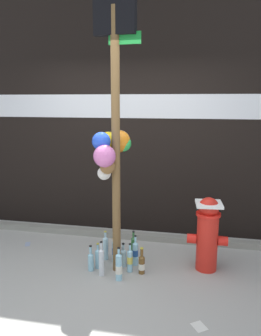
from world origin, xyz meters
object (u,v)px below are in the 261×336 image
(bottle_4, at_px, (98,258))
(bottle_5, at_px, (135,253))
(bottle_0, at_px, (142,264))
(bottle_6, at_px, (106,247))
(bottle_7, at_px, (115,250))
(bottle_8, at_px, (130,260))
(bottle_3, at_px, (123,257))
(bottle_10, at_px, (119,267))
(bottle_1, at_px, (102,261))
(bottle_9, at_px, (133,248))
(fire_hydrant, at_px, (208,232))
(bottle_2, at_px, (91,261))
(memorial_post, at_px, (112,133))

(bottle_4, height_order, bottle_5, bottle_5)
(bottle_0, relative_size, bottle_6, 0.85)
(bottle_7, height_order, bottle_8, bottle_7)
(bottle_8, bearing_deg, bottle_6, 146.04)
(bottle_0, xyz_separation_m, bottle_3, (-0.24, 0.12, 0.00))
(bottle_6, height_order, bottle_10, bottle_10)
(bottle_3, bearing_deg, bottle_5, 23.97)
(bottle_1, height_order, bottle_4, bottle_1)
(bottle_4, height_order, bottle_8, bottle_8)
(bottle_1, xyz_separation_m, bottle_3, (0.19, 0.25, -0.05))
(bottle_4, bearing_deg, bottle_9, 35.87)
(bottle_6, bearing_deg, bottle_5, -10.36)
(bottle_8, xyz_separation_m, bottle_10, (-0.08, -0.20, 0.01))
(fire_hydrant, distance_m, bottle_8, 0.93)
(bottle_3, height_order, bottle_7, bottle_7)
(bottle_5, xyz_separation_m, bottle_9, (-0.04, 0.10, 0.01))
(bottle_2, xyz_separation_m, bottle_10, (0.36, -0.14, 0.03))
(bottle_3, xyz_separation_m, bottle_4, (-0.28, -0.10, 0.01))
(bottle_0, height_order, bottle_10, bottle_10)
(bottle_10, bearing_deg, bottle_3, 94.01)
(bottle_0, bearing_deg, bottle_8, 173.15)
(bottle_4, distance_m, bottle_10, 0.36)
(bottle_2, height_order, bottle_3, bottle_2)
(bottle_9, bearing_deg, bottle_2, -142.01)
(bottle_2, relative_size, bottle_8, 0.90)
(bottle_0, bearing_deg, bottle_3, 152.68)
(bottle_7, bearing_deg, bottle_3, -35.74)
(bottle_2, bearing_deg, bottle_5, 26.21)
(bottle_8, bearing_deg, bottle_10, -111.81)
(bottle_1, height_order, bottle_3, bottle_1)
(bottle_1, bearing_deg, bottle_6, 99.21)
(bottle_1, distance_m, bottle_10, 0.22)
(bottle_1, bearing_deg, bottle_9, 55.89)
(bottle_0, height_order, bottle_3, bottle_0)
(bottle_0, height_order, bottle_5, bottle_5)
(bottle_1, xyz_separation_m, bottle_8, (0.29, 0.14, -0.02))
(bottle_5, bearing_deg, bottle_6, 169.64)
(bottle_3, relative_size, bottle_8, 0.85)
(bottle_9, bearing_deg, memorial_post, -128.95)
(memorial_post, bearing_deg, bottle_5, 29.21)
(bottle_4, distance_m, bottle_8, 0.38)
(bottle_8, bearing_deg, bottle_3, 133.57)
(bottle_3, distance_m, bottle_5, 0.15)
(bottle_2, height_order, bottle_5, bottle_5)
(bottle_0, xyz_separation_m, bottle_7, (-0.36, 0.21, 0.04))
(bottle_7, bearing_deg, bottle_8, -41.18)
(bottle_5, bearing_deg, bottle_10, -106.85)
(memorial_post, xyz_separation_m, bottle_10, (0.12, -0.24, -1.42))
(bottle_4, relative_size, bottle_5, 0.83)
(fire_hydrant, xyz_separation_m, bottle_9, (-0.86, 0.04, -0.29))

